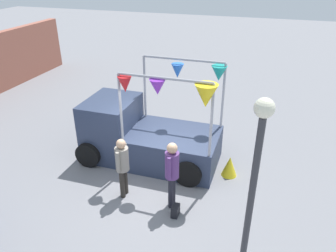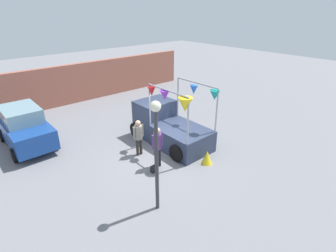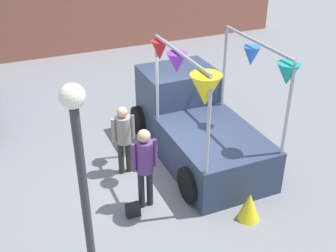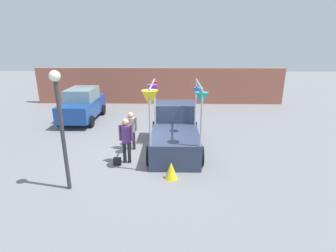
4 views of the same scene
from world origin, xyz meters
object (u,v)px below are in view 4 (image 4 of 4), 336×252
Objects in this scene: vendor_truck at (175,129)px; handbag at (117,161)px; person_vendor at (131,127)px; parked_car at (82,105)px; folded_kite_bundle_sunflower at (171,170)px; street_lamp at (60,115)px; person_customer at (126,136)px.

vendor_truck is 14.63× the size of handbag.
parked_car is at bearing 129.45° from person_vendor.
folded_kite_bundle_sunflower is (1.72, -2.48, -0.70)m from person_vendor.
vendor_truck is 2.88m from handbag.
folded_kite_bundle_sunflower is at bearing -55.23° from person_vendor.
street_lamp is at bearing -134.52° from vendor_truck.
parked_car is 2.24× the size of person_customer.
person_vendor is at bearing 77.31° from handbag.
person_vendor is 2.77× the size of folded_kite_bundle_sunflower.
handbag is at bearing -141.52° from vendor_truck.
street_lamp reaches higher than person_customer.
handbag is (-2.19, -1.74, -0.70)m from vendor_truck.
folded_kite_bundle_sunflower is (5.23, -6.74, -0.64)m from parked_car.
person_vendor is at bearing 64.44° from street_lamp.
street_lamp reaches higher than handbag.
parked_car is at bearing 122.34° from person_customer.
parked_car reaches higher than folded_kite_bundle_sunflower.
vendor_truck is at bearing 38.48° from handbag.
handbag is at bearing -61.17° from parked_car.
person_customer is 1.03m from handbag.
street_lamp is (-1.19, -1.70, 2.32)m from handbag.
person_customer is at bearing 29.74° from handbag.
parked_car is (-5.36, 4.02, 0.10)m from vendor_truck.
vendor_truck reaches higher than parked_car.
vendor_truck reaches higher than folded_kite_bundle_sunflower.
street_lamp reaches higher than folded_kite_bundle_sunflower.
person_customer is at bearing -89.45° from person_vendor.
person_customer is 1.30m from person_vendor.
vendor_truck reaches higher than person_vendor.
parked_car reaches higher than person_vendor.
person_customer is 1.07× the size of person_vendor.
street_lamp is (-3.38, -3.43, 1.61)m from vendor_truck.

